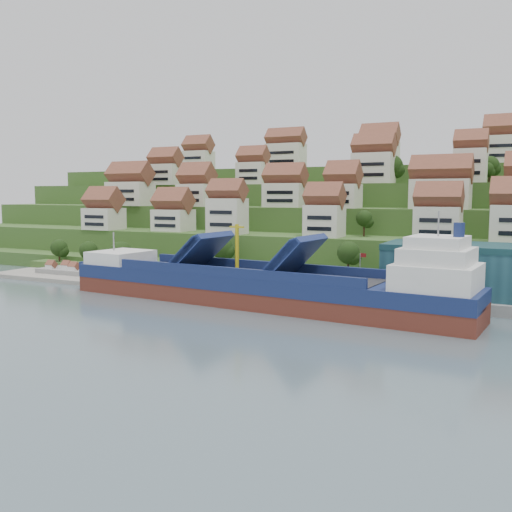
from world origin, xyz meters
The scene contains 9 objects.
ground centered at (0.00, 0.00, 0.00)m, with size 300.00×300.00×0.00m, color slate.
quay centered at (20.00, 15.00, 1.10)m, with size 180.00×14.00×2.20m, color gray.
pebble_beach centered at (-58.00, 12.00, 0.50)m, with size 45.00×20.00×1.00m, color gray.
hillside centered at (0.00, 103.55, 10.66)m, with size 260.00×128.00×31.00m.
hillside_village centered at (3.33, 60.20, 24.20)m, with size 158.89×63.26×28.69m.
hillside_trees centered at (-6.75, 45.42, 17.07)m, with size 138.79×62.88×30.93m.
flagpole centered at (18.11, 10.00, 6.88)m, with size 1.28×0.16×8.00m.
beach_huts centered at (-60.00, 10.75, 2.10)m, with size 14.40×3.70×2.20m.
cargo_ship centered at (2.24, -0.54, 3.56)m, with size 86.35×20.12×19.07m.
Camera 1 is at (49.55, -100.37, 21.99)m, focal length 40.00 mm.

